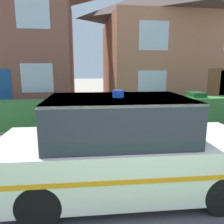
{
  "coord_description": "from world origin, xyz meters",
  "views": [
    {
      "loc": [
        -0.83,
        -1.13,
        2.18
      ],
      "look_at": [
        -0.06,
        4.25,
        1.05
      ],
      "focal_mm": 35.0,
      "sensor_mm": 36.0,
      "label": 1
    }
  ],
  "objects": [
    {
      "name": "garden_hedge",
      "position": [
        -0.08,
        6.88,
        0.49
      ],
      "size": [
        11.32,
        0.81,
        0.99
      ],
      "primitive_type": "cube",
      "color": "#3D7F38",
      "rests_on": "ground"
    },
    {
      "name": "police_car",
      "position": [
        -0.13,
        2.32,
        0.81
      ],
      "size": [
        4.34,
        1.84,
        1.8
      ],
      "rotation": [
        0.0,
        0.0,
        -0.04
      ],
      "color": "black",
      "rests_on": "road_strip"
    },
    {
      "name": "house_left",
      "position": [
        -4.53,
        12.52,
        3.87
      ],
      "size": [
        6.79,
        7.09,
        7.61
      ],
      "color": "brown",
      "rests_on": "ground"
    },
    {
      "name": "wheelie_bin",
      "position": [
        3.74,
        7.0,
        0.6
      ],
      "size": [
        0.64,
        0.73,
        1.18
      ],
      "rotation": [
        0.0,
        0.0,
        0.05
      ],
      "color": "#23662D",
      "rests_on": "ground"
    },
    {
      "name": "road_strip",
      "position": [
        0.0,
        3.48,
        0.01
      ],
      "size": [
        28.0,
        5.42,
        0.01
      ],
      "primitive_type": "cube",
      "color": "#4C4C51",
      "rests_on": "ground"
    },
    {
      "name": "house_right",
      "position": [
        4.66,
        12.07,
        3.54
      ],
      "size": [
        8.05,
        6.5,
        6.94
      ],
      "color": "#A86B4C",
      "rests_on": "ground"
    }
  ]
}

